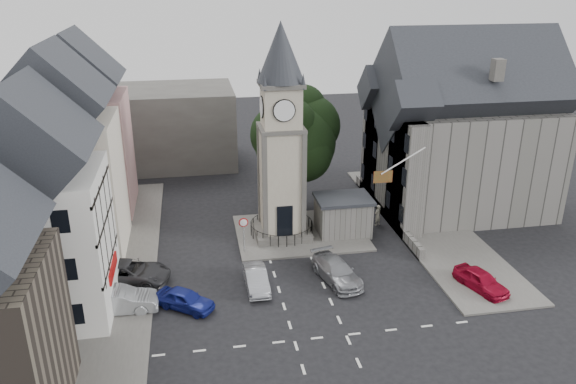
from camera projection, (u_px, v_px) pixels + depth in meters
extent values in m
plane|color=black|center=(301.00, 288.00, 36.85)|extent=(120.00, 120.00, 0.00)
cube|color=#595651|center=(115.00, 259.00, 40.30)|extent=(6.00, 30.00, 0.14)
cube|color=#595651|center=(425.00, 223.00, 46.09)|extent=(6.00, 26.00, 0.14)
cube|color=#595651|center=(300.00, 233.00, 44.39)|extent=(10.00, 8.00, 0.16)
cube|color=silver|center=(320.00, 338.00, 31.82)|extent=(20.00, 8.00, 0.01)
cube|color=#4C4944|center=(282.00, 231.00, 44.05)|extent=(4.20, 4.20, 0.70)
torus|color=black|center=(282.00, 222.00, 43.78)|extent=(4.86, 4.86, 0.06)
cube|color=#AFA18D|center=(281.00, 179.00, 42.45)|extent=(3.00, 3.00, 8.00)
cube|color=black|center=(285.00, 221.00, 42.15)|extent=(1.20, 0.25, 2.40)
cube|color=#4C4944|center=(281.00, 128.00, 40.98)|extent=(3.30, 3.30, 0.25)
cube|color=#AFA18D|center=(281.00, 106.00, 40.39)|extent=(2.70, 2.70, 3.20)
cylinder|color=white|center=(284.00, 111.00, 39.11)|extent=(1.50, 0.12, 1.50)
cube|color=#4C4944|center=(281.00, 84.00, 39.80)|extent=(3.10, 3.10, 0.30)
cone|color=#22252A|center=(281.00, 52.00, 38.97)|extent=(3.40, 3.40, 4.20)
cube|color=#63615B|center=(343.00, 217.00, 43.98)|extent=(4.00, 3.00, 2.80)
cube|color=#22252A|center=(344.00, 199.00, 43.41)|extent=(4.30, 3.30, 0.25)
cylinder|color=black|center=(295.00, 185.00, 48.27)|extent=(0.70, 0.70, 4.40)
cylinder|color=black|center=(244.00, 238.00, 40.91)|extent=(0.10, 0.10, 2.50)
cone|color=#A50C0C|center=(244.00, 223.00, 40.36)|extent=(0.70, 0.06, 0.70)
cone|color=white|center=(244.00, 223.00, 40.34)|extent=(0.54, 0.04, 0.54)
cube|color=tan|center=(84.00, 154.00, 47.16)|extent=(7.50, 7.00, 10.00)
cube|color=beige|center=(66.00, 188.00, 39.83)|extent=(7.50, 7.00, 10.00)
cube|color=silver|center=(42.00, 245.00, 32.69)|extent=(7.50, 7.00, 9.00)
cube|color=#4C4944|center=(138.00, 127.00, 59.08)|extent=(20.00, 10.00, 8.00)
cube|color=#63615B|center=(460.00, 158.00, 47.86)|extent=(14.00, 10.00, 9.00)
cube|color=#63615B|center=(406.00, 176.00, 43.65)|extent=(1.60, 4.40, 9.00)
cube|color=#63615B|center=(378.00, 150.00, 50.06)|extent=(1.60, 4.40, 9.00)
cube|color=#63615B|center=(385.00, 212.00, 47.33)|extent=(0.40, 16.00, 0.90)
cylinder|color=white|center=(403.00, 161.00, 39.23)|extent=(3.17, 0.10, 1.89)
plane|color=#B21414|center=(383.00, 177.00, 39.41)|extent=(1.40, 0.00, 1.40)
imported|color=navy|center=(185.00, 299.00, 34.36)|extent=(3.92, 3.37, 1.27)
imported|color=#969A9D|center=(118.00, 300.00, 33.98)|extent=(4.82, 1.77, 1.58)
imported|color=#2F2F32|center=(128.00, 273.00, 37.13)|extent=(6.03, 3.83, 1.55)
imported|color=#989AA0|center=(256.00, 279.00, 36.61)|extent=(1.48, 3.98, 1.30)
imported|color=gray|center=(337.00, 271.00, 37.46)|extent=(3.06, 5.19, 1.41)
imported|color=#A00823|center=(481.00, 280.00, 36.39)|extent=(2.77, 4.26, 1.35)
imported|color=beige|center=(378.00, 215.00, 45.57)|extent=(0.77, 0.68, 1.76)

